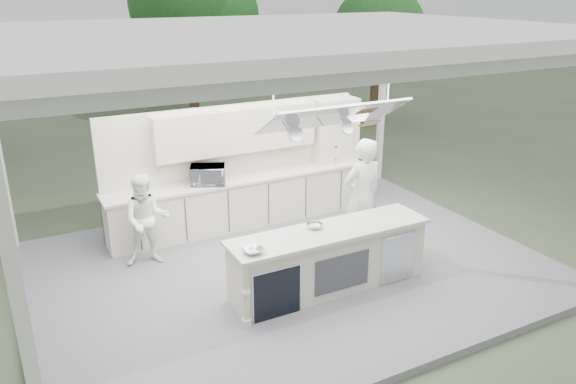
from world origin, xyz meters
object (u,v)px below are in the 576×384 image
head_chef (362,197)px  sous_chef (147,220)px  demo_island (328,260)px  back_counter (242,201)px

head_chef → sous_chef: 3.52m
demo_island → sous_chef: 2.99m
head_chef → back_counter: bearing=-58.3°
demo_island → back_counter: bearing=93.6°
back_counter → head_chef: bearing=-57.1°
back_counter → sous_chef: 2.13m
head_chef → sous_chef: (-3.28, 1.26, -0.24)m
sous_chef → back_counter: bearing=34.6°
demo_island → back_counter: (-0.18, 2.81, 0.00)m
demo_island → back_counter: size_ratio=0.61×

